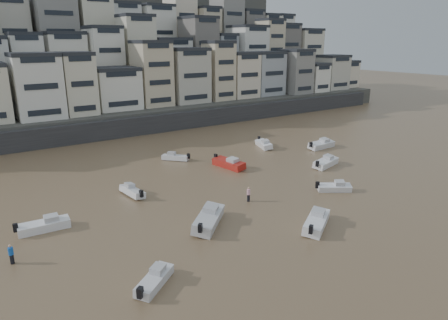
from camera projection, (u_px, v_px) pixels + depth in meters
harbor_wall at (126, 127)px, 76.24m from camera, size 140.00×3.00×3.50m
hillside at (84, 58)px, 106.96m from camera, size 141.04×66.00×50.00m
boat_a at (317, 220)px, 38.94m from camera, size 5.99×4.73×1.60m
boat_b at (334, 187)px, 48.37m from camera, size 4.47×3.67×1.20m
boat_c at (209, 217)px, 39.33m from camera, size 6.23×6.04×1.78m
boat_d at (326, 161)px, 57.90m from camera, size 5.85×3.19×1.52m
boat_e at (229, 162)px, 57.42m from camera, size 2.80×6.11×1.61m
boat_f at (132, 190)px, 47.11m from camera, size 1.95×4.64×1.23m
boat_g at (321, 144)px, 67.70m from camera, size 5.86×2.22×1.57m
boat_h at (175, 156)px, 60.99m from camera, size 4.10×4.28×1.22m
boat_i at (264, 143)px, 68.22m from camera, size 3.36×5.45×1.41m
boat_j at (154, 278)px, 29.71m from camera, size 4.45×3.88×1.22m
boat_k at (44, 224)px, 38.35m from camera, size 5.22×2.01×1.40m
person_blue at (11, 254)px, 32.54m from camera, size 0.44×0.44×1.74m
person_pink at (249, 194)px, 45.21m from camera, size 0.44×0.44×1.74m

